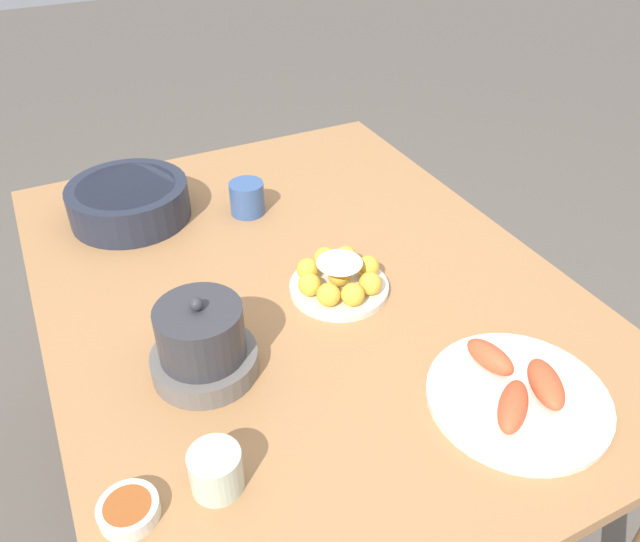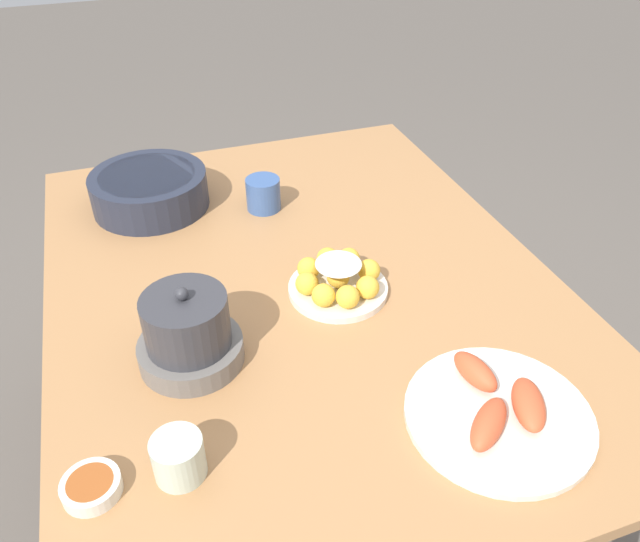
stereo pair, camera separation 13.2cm
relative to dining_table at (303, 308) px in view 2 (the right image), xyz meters
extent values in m
plane|color=#5B544C|center=(0.00, 0.00, -0.64)|extent=(12.00, 12.00, 0.00)
cylinder|color=#A87547|center=(0.66, -0.49, -0.30)|extent=(0.06, 0.06, 0.69)
cylinder|color=#A87547|center=(0.66, 0.49, -0.30)|extent=(0.06, 0.06, 0.69)
cube|color=#A87547|center=(0.00, 0.00, 0.07)|extent=(1.41, 1.07, 0.03)
cylinder|color=silver|center=(-0.06, -0.06, 0.09)|extent=(0.21, 0.21, 0.02)
sphere|color=yellow|center=(0.01, -0.06, 0.12)|extent=(0.05, 0.05, 0.05)
sphere|color=yellow|center=(-0.01, -0.01, 0.12)|extent=(0.05, 0.05, 0.05)
sphere|color=yellow|center=(-0.06, 0.01, 0.12)|extent=(0.05, 0.05, 0.05)
sphere|color=yellow|center=(-0.11, -0.01, 0.12)|extent=(0.05, 0.05, 0.05)
sphere|color=yellow|center=(-0.13, -0.05, 0.12)|extent=(0.05, 0.05, 0.05)
sphere|color=yellow|center=(-0.12, -0.10, 0.12)|extent=(0.05, 0.05, 0.05)
sphere|color=yellow|center=(-0.06, -0.13, 0.12)|extent=(0.05, 0.05, 0.05)
sphere|color=yellow|center=(-0.01, -0.10, 0.12)|extent=(0.05, 0.05, 0.05)
ellipsoid|color=white|center=(-0.06, -0.06, 0.15)|extent=(0.10, 0.10, 0.02)
sphere|color=yellow|center=(-0.06, -0.06, 0.12)|extent=(0.05, 0.05, 0.05)
cylinder|color=#232838|center=(0.43, 0.27, 0.13)|extent=(0.29, 0.29, 0.09)
cylinder|color=brown|center=(0.43, 0.27, 0.17)|extent=(0.24, 0.24, 0.01)
cylinder|color=silver|center=(-0.40, 0.46, 0.09)|extent=(0.09, 0.09, 0.03)
cylinder|color=#9E4C1E|center=(-0.40, 0.46, 0.10)|extent=(0.07, 0.07, 0.01)
cylinder|color=silver|center=(-0.47, -0.19, 0.09)|extent=(0.32, 0.32, 0.01)
ellipsoid|color=#D1512D|center=(-0.39, -0.19, 0.12)|extent=(0.11, 0.06, 0.04)
ellipsoid|color=#D1512D|center=(-0.50, -0.15, 0.12)|extent=(0.11, 0.12, 0.04)
ellipsoid|color=#D1512D|center=(-0.49, -0.24, 0.11)|extent=(0.13, 0.10, 0.04)
cylinder|color=#38568E|center=(0.32, 0.00, 0.12)|extent=(0.09, 0.09, 0.08)
cylinder|color=beige|center=(-0.40, 0.33, 0.12)|extent=(0.08, 0.08, 0.07)
cylinder|color=#66605B|center=(-0.17, 0.27, 0.10)|extent=(0.19, 0.19, 0.04)
cylinder|color=#333338|center=(-0.17, 0.27, 0.17)|extent=(0.15, 0.15, 0.10)
sphere|color=#333338|center=(-0.17, 0.27, 0.24)|extent=(0.02, 0.02, 0.02)
camera|label=1|loc=(-0.98, 0.44, 0.91)|focal=35.00mm
camera|label=2|loc=(-1.03, 0.32, 0.91)|focal=35.00mm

